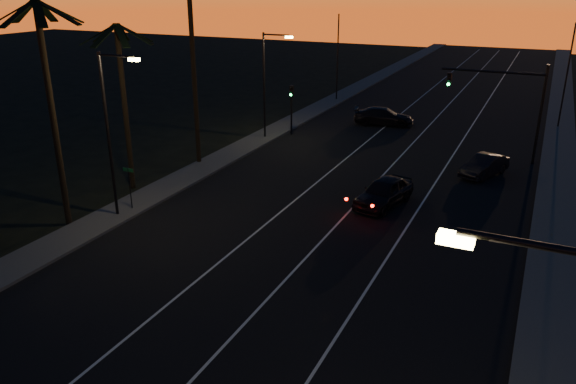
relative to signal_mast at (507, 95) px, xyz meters
The scene contains 19 objects.
road 13.18m from the signal_mast, 125.53° to the right, with size 20.00×170.00×0.01m, color black.
sidewalk_left 21.40m from the signal_mast, 151.41° to the right, with size 2.40×170.00×0.16m, color #3D3D3B.
sidewalk_right 11.77m from the signal_mast, 67.87° to the right, with size 2.40×170.00×0.16m, color #3D3D3B.
lane_stripe_left 15.01m from the signal_mast, 135.41° to the right, with size 0.12×160.00×0.01m, color silver.
lane_stripe_mid 12.91m from the signal_mast, 123.59° to the right, with size 0.12×160.00×0.01m, color silver.
lane_stripe_right 11.51m from the signal_mast, 107.42° to the right, with size 0.12×160.00×0.01m, color silver.
palm_near 29.64m from the signal_mast, 131.90° to the right, with size 4.25×4.16×11.53m.
palm_mid 25.91m from the signal_mast, 141.82° to the right, with size 4.25×4.16×10.03m.
palm_far 21.95m from the signal_mast, 152.67° to the right, with size 4.25×4.16×12.53m.
streetlight_left_near 26.80m from the signal_mast, 131.74° to the right, with size 2.55×0.26×9.00m.
streetlight_left_far 17.94m from the signal_mast, behind, with size 2.55×0.26×8.50m.
street_sign 26.31m from the signal_mast, 133.36° to the right, with size 0.70×0.06×2.60m.
signal_mast is the anchor object (origin of this frame).
signal_post 16.74m from the signal_mast, behind, with size 0.28×0.37×4.20m.
far_pole_left 23.54m from the signal_mast, 140.39° to the left, with size 0.14×0.14×9.00m, color black.
far_pole_right 12.62m from the signal_mast, 72.16° to the left, with size 0.14×0.14×9.00m, color black.
lead_car 13.78m from the signal_mast, 113.03° to the right, with size 2.93×5.57×1.62m.
right_car 5.86m from the signal_mast, 96.93° to the right, with size 2.94×4.43×1.38m.
cross_car 13.04m from the signal_mast, 147.88° to the left, with size 5.65×3.23×1.54m.
Camera 1 is at (9.73, -2.06, 12.42)m, focal length 35.00 mm.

